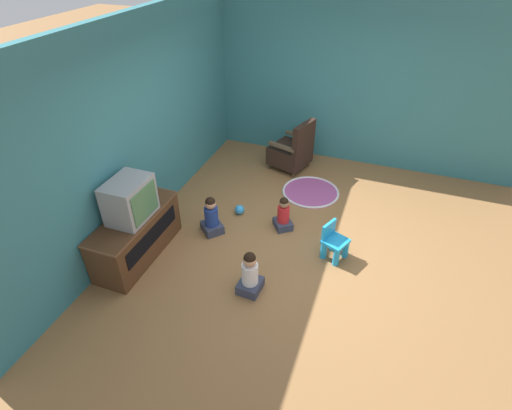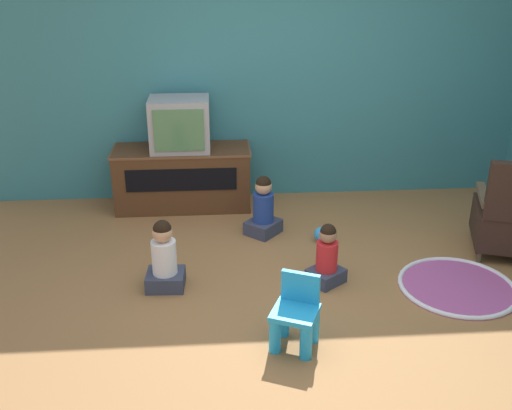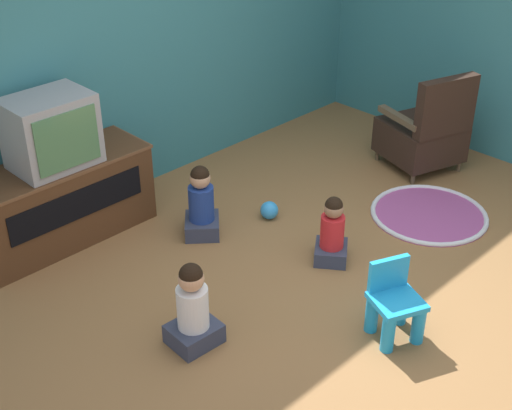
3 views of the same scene
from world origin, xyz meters
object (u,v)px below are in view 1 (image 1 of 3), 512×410
object	(u,v)px
television	(130,200)
toy_ball	(240,210)
child_watching_left	(250,274)
child_watching_center	(211,217)
child_watching_right	(283,215)
black_armchair	(292,151)
tv_cabinet	(136,235)
yellow_kid_chair	(334,244)

from	to	relation	value
television	toy_ball	world-z (taller)	television
child_watching_left	child_watching_center	xyz separation A→B (m)	(0.85, 0.90, -0.00)
child_watching_center	child_watching_right	world-z (taller)	child_watching_center
black_armchair	child_watching_right	xyz separation A→B (m)	(-1.67, -0.35, -0.12)
tv_cabinet	black_armchair	world-z (taller)	black_armchair
yellow_kid_chair	toy_ball	distance (m)	1.57
child_watching_right	yellow_kid_chair	bearing A→B (deg)	-151.02
child_watching_left	child_watching_center	bearing A→B (deg)	49.59
child_watching_left	black_armchair	bearing A→B (deg)	9.50
black_armchair	child_watching_left	size ratio (longest dim) A/B	1.57
black_armchair	toy_ball	bearing A→B (deg)	4.56
child_watching_center	toy_ball	size ratio (longest dim) A/B	4.02
child_watching_left	yellow_kid_chair	bearing A→B (deg)	-38.20
child_watching_right	toy_ball	xyz separation A→B (m)	(0.09, 0.71, -0.15)
television	yellow_kid_chair	xyz separation A→B (m)	(0.84, -2.37, -0.67)
television	toy_ball	distance (m)	1.75
tv_cabinet	child_watching_left	size ratio (longest dim) A/B	2.37
child_watching_center	child_watching_right	distance (m)	1.01
television	yellow_kid_chair	bearing A→B (deg)	-70.51
child_watching_left	toy_ball	world-z (taller)	child_watching_left
child_watching_left	child_watching_right	bearing A→B (deg)	2.22
child_watching_left	toy_ball	size ratio (longest dim) A/B	4.06
yellow_kid_chair	child_watching_right	world-z (taller)	child_watching_right
child_watching_left	child_watching_right	world-z (taller)	child_watching_left
child_watching_right	toy_ball	distance (m)	0.73
black_armchair	child_watching_left	xyz separation A→B (m)	(-2.95, -0.34, -0.09)
television	child_watching_right	bearing A→B (deg)	-52.99
child_watching_center	yellow_kid_chair	bearing A→B (deg)	-136.15
toy_ball	child_watching_right	bearing A→B (deg)	-97.37
child_watching_left	child_watching_center	size ratio (longest dim) A/B	1.01
tv_cabinet	yellow_kid_chair	size ratio (longest dim) A/B	2.75
tv_cabinet	child_watching_left	distance (m)	1.59
yellow_kid_chair	toy_ball	xyz separation A→B (m)	(0.45, 1.50, -0.14)
tv_cabinet	television	world-z (taller)	television
tv_cabinet	yellow_kid_chair	world-z (taller)	tv_cabinet
television	child_watching_right	world-z (taller)	television
child_watching_center	child_watching_right	xyz separation A→B (m)	(0.43, -0.91, -0.03)
tv_cabinet	child_watching_center	world-z (taller)	tv_cabinet
child_watching_left	toy_ball	xyz separation A→B (m)	(1.37, 0.69, -0.18)
black_armchair	child_watching_right	distance (m)	1.71
television	child_watching_center	world-z (taller)	television
tv_cabinet	black_armchair	size ratio (longest dim) A/B	1.51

